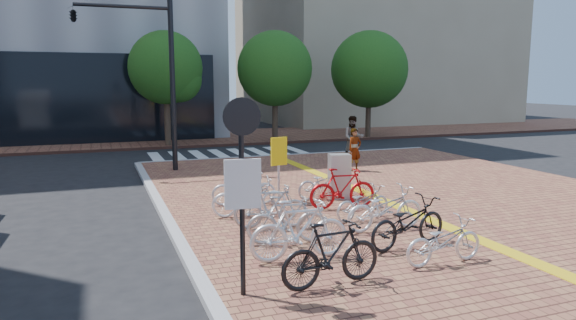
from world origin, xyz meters
name	(u,v)px	position (x,y,z in m)	size (l,w,h in m)	color
ground	(362,236)	(0.00, 0.00, 0.00)	(120.00, 120.00, 0.00)	black
kerb_north	(294,156)	(3.00, 12.00, 0.08)	(14.00, 0.25, 0.15)	gray
far_sidewalk	(194,138)	(0.00, 21.00, 0.07)	(70.00, 8.00, 0.15)	brown
building_beige	(368,19)	(18.00, 32.00, 9.00)	(20.00, 18.00, 18.00)	gray
crosswalk	(231,154)	(0.50, 14.00, 0.01)	(7.50, 4.00, 0.01)	silver
street_trees	(293,71)	(5.04, 17.45, 4.10)	(16.20, 4.60, 6.35)	#38281E
bike_0	(331,254)	(-2.04, -2.66, 0.70)	(0.52, 1.83, 1.10)	black
bike_1	(300,230)	(-2.06, -1.32, 0.74)	(0.55, 1.95, 1.17)	white
bike_2	(287,220)	(-1.94, -0.31, 0.66)	(0.48, 1.70, 1.02)	#A4A4A8
bike_3	(271,206)	(-1.89, 0.88, 0.67)	(0.49, 1.72, 1.03)	#A3A4A8
bike_4	(249,197)	(-2.06, 2.07, 0.64)	(0.65, 1.88, 0.99)	white
bike_5	(244,188)	(-1.85, 3.30, 0.61)	(0.61, 1.76, 0.92)	silver
bike_6	(444,241)	(0.36, -2.45, 0.59)	(0.58, 1.66, 0.87)	silver
bike_7	(408,223)	(0.29, -1.39, 0.67)	(0.68, 1.96, 1.03)	black
bike_8	(385,208)	(0.49, -0.17, 0.66)	(0.67, 1.92, 1.01)	white
bike_9	(363,203)	(0.45, 0.78, 0.57)	(0.56, 1.61, 0.85)	#B4B4B9
bike_10	(342,188)	(0.49, 1.97, 0.70)	(0.51, 1.82, 1.09)	#9E0B0F
bike_11	(323,183)	(0.51, 3.24, 0.60)	(0.59, 1.70, 0.89)	#AFAFB4
pedestrian_a	(355,150)	(3.55, 7.07, 0.95)	(0.59, 0.39, 1.61)	gray
pedestrian_b	(353,138)	(4.90, 9.74, 1.08)	(0.91, 0.71, 1.87)	#505865
utility_box	(339,176)	(0.94, 3.09, 0.79)	(0.59, 0.43, 1.29)	#A6A5AA
yellow_sign	(279,157)	(-0.81, 3.33, 1.41)	(0.49, 0.15, 1.82)	#B7B7BC
notice_sign	(242,173)	(-3.50, -2.53, 2.12)	(0.58, 0.16, 3.13)	black
traffic_light_pole	(128,48)	(-4.30, 9.62, 4.69)	(3.53, 1.36, 6.58)	black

